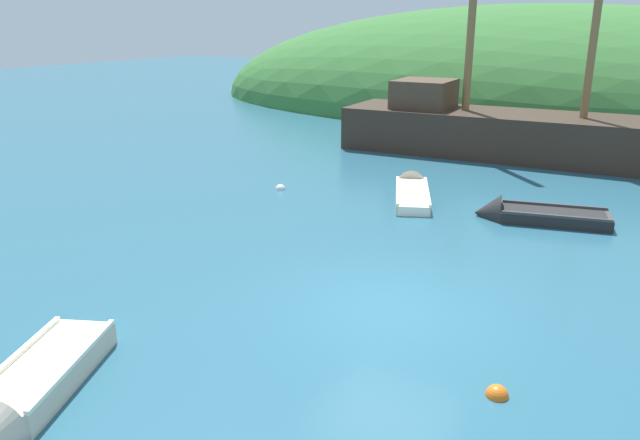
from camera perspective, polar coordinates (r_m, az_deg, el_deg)
name	(u,v)px	position (r m, az deg, el deg)	size (l,w,h in m)	color
ground_plane	(391,307)	(11.73, 6.56, -7.93)	(120.00, 120.00, 0.00)	#285B70
shore_hill	(530,109)	(39.41, 18.74, 9.67)	(42.41, 20.15, 11.89)	#387033
sailing_ship	(509,140)	(25.28, 17.03, 7.09)	(15.94, 4.27, 13.22)	#38281E
rowboat_far	(412,192)	(19.09, 8.43, 2.56)	(2.47, 3.95, 0.90)	beige
rowboat_center	(530,217)	(17.39, 18.74, 0.27)	(3.59, 1.94, 1.09)	black
rowboat_outer_left	(29,394)	(9.86, -25.21, -14.27)	(2.24, 3.32, 0.96)	beige
buoy_orange	(497,396)	(9.51, 15.95, -15.28)	(0.33, 0.33, 0.33)	orange
buoy_white	(280,189)	(19.54, -3.66, 2.84)	(0.32, 0.32, 0.32)	white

